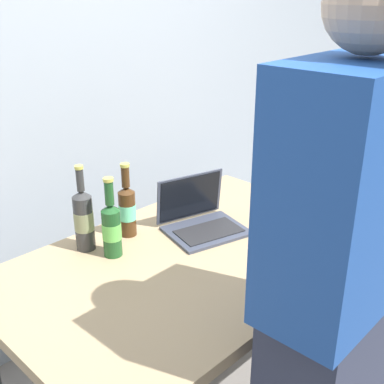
% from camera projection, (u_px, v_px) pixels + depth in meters
% --- Properties ---
extents(desk, '(1.41, 0.88, 0.75)m').
position_uv_depth(desk, '(192.00, 273.00, 1.83)').
color(desk, '#9E8460').
rests_on(desk, ground).
extents(laptop, '(0.36, 0.33, 0.21)m').
position_uv_depth(laptop, '(201.00, 218.00, 1.98)').
color(laptop, '#383D4C').
rests_on(laptop, desk).
extents(beer_bottle_amber, '(0.07, 0.07, 0.30)m').
position_uv_depth(beer_bottle_amber, '(112.00, 227.00, 1.76)').
color(beer_bottle_amber, '#1E5123').
rests_on(beer_bottle_amber, desk).
extents(beer_bottle_brown, '(0.07, 0.07, 0.30)m').
position_uv_depth(beer_bottle_brown, '(127.00, 209.00, 1.90)').
color(beer_bottle_brown, '#472B14').
rests_on(beer_bottle_brown, desk).
extents(beer_bottle_dark, '(0.07, 0.07, 0.33)m').
position_uv_depth(beer_bottle_dark, '(84.00, 218.00, 1.80)').
color(beer_bottle_dark, '#333333').
rests_on(beer_bottle_dark, desk).
extents(person_figure, '(0.45, 0.30, 1.76)m').
position_uv_depth(person_figure, '(332.00, 309.00, 1.28)').
color(person_figure, '#2D3347').
rests_on(person_figure, ground).
extents(back_wall, '(6.00, 0.10, 2.60)m').
position_uv_depth(back_wall, '(50.00, 74.00, 2.15)').
color(back_wall, '#99A3AD').
rests_on(back_wall, ground).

